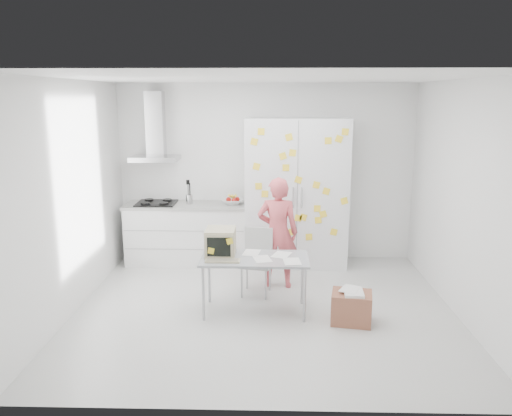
{
  "coord_description": "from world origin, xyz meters",
  "views": [
    {
      "loc": [
        0.05,
        -5.61,
        2.51
      ],
      "look_at": [
        -0.12,
        0.77,
        1.07
      ],
      "focal_mm": 35.0,
      "sensor_mm": 36.0,
      "label": 1
    }
  ],
  "objects_px": {
    "desk": "(233,250)",
    "cardboard_box": "(351,307)",
    "person": "(278,233)",
    "chair": "(257,257)"
  },
  "relations": [
    {
      "from": "chair",
      "to": "cardboard_box",
      "type": "xyz_separation_m",
      "value": [
        1.09,
        -0.87,
        -0.3
      ]
    },
    {
      "from": "desk",
      "to": "chair",
      "type": "xyz_separation_m",
      "value": [
        0.27,
        0.57,
        -0.28
      ]
    },
    {
      "from": "desk",
      "to": "cardboard_box",
      "type": "bearing_deg",
      "value": -11.75
    },
    {
      "from": "desk",
      "to": "person",
      "type": "bearing_deg",
      "value": 56.76
    },
    {
      "from": "cardboard_box",
      "to": "person",
      "type": "bearing_deg",
      "value": 126.84
    },
    {
      "from": "person",
      "to": "cardboard_box",
      "type": "distance_m",
      "value": 1.48
    },
    {
      "from": "cardboard_box",
      "to": "chair",
      "type": "bearing_deg",
      "value": 141.43
    },
    {
      "from": "cardboard_box",
      "to": "desk",
      "type": "bearing_deg",
      "value": 167.68
    },
    {
      "from": "person",
      "to": "chair",
      "type": "relative_size",
      "value": 1.76
    },
    {
      "from": "chair",
      "to": "cardboard_box",
      "type": "distance_m",
      "value": 1.42
    }
  ]
}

